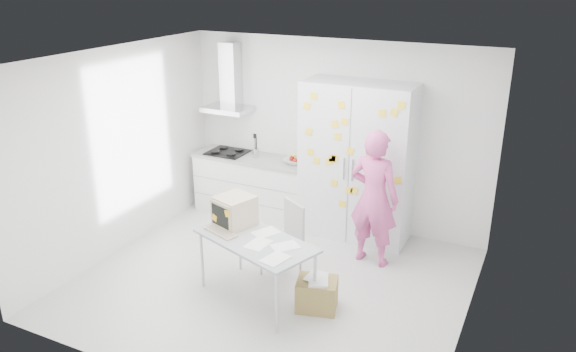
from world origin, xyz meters
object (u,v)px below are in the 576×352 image
at_px(person, 374,198).
at_px(chair, 286,236).
at_px(cardboard_box, 317,294).
at_px(desk, 242,223).

bearing_deg(person, chair, 51.61).
xyz_separation_m(person, cardboard_box, (-0.21, -1.30, -0.71)).
bearing_deg(chair, desk, -93.72).
relative_size(desk, cardboard_box, 2.99).
xyz_separation_m(chair, cardboard_box, (0.63, -0.50, -0.36)).
bearing_deg(cardboard_box, desk, 178.82).
distance_m(person, desk, 1.73).
height_order(desk, chair, desk).
relative_size(desk, chair, 1.62).
distance_m(chair, cardboard_box, 0.88).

